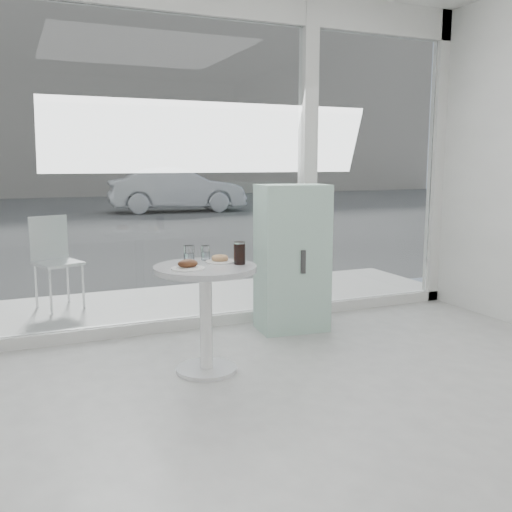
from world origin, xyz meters
name	(u,v)px	position (x,y,z in m)	size (l,w,h in m)	color
ground	(446,494)	(0.00, 0.00, 0.00)	(6.00, 6.00, 0.00)	#979795
storefront	(226,136)	(0.07, 3.00, 1.71)	(5.00, 0.14, 3.00)	white
main_table	(206,296)	(-0.50, 1.90, 0.55)	(0.72, 0.72, 0.77)	white
patio_deck	(194,302)	(0.00, 3.80, 0.03)	(5.60, 1.60, 0.05)	silver
street	(71,213)	(0.00, 16.00, 0.00)	(40.00, 24.00, 0.00)	#313131
far_building	(44,103)	(0.00, 25.00, 4.00)	(40.00, 2.00, 8.00)	gray
mint_cabinet	(292,258)	(0.54, 2.60, 0.65)	(0.64, 0.46, 1.29)	#A3D0BD
patio_chair	(55,256)	(-1.34, 4.09, 0.57)	(0.50, 0.50, 0.91)	white
car_silver	(177,190)	(2.99, 15.05, 0.67)	(1.41, 4.05, 1.33)	#B0B2B8
plate_fritter	(188,265)	(-0.65, 1.82, 0.80)	(0.23, 0.23, 0.07)	white
plate_donut	(220,260)	(-0.36, 1.98, 0.79)	(0.21, 0.21, 0.05)	white
water_tumbler_a	(189,255)	(-0.57, 2.06, 0.83)	(0.08, 0.08, 0.13)	white
water_tumbler_b	(205,254)	(-0.42, 2.13, 0.82)	(0.07, 0.07, 0.11)	white
cola_glass	(240,254)	(-0.26, 1.86, 0.85)	(0.08, 0.08, 0.16)	white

